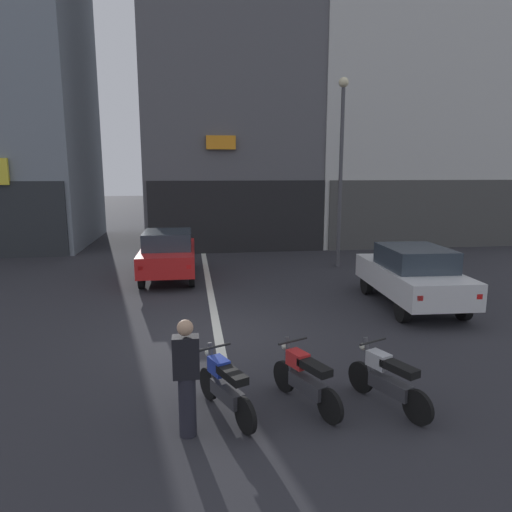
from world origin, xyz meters
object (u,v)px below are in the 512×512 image
at_px(car_white_parked_kerbside, 412,274).
at_px(motorcycle_silver_row_centre, 387,379).
at_px(motorcycle_blue_row_leftmost, 225,386).
at_px(motorcycle_red_row_left_mid, 305,378).
at_px(car_red_crossing_near, 168,253).
at_px(street_lamp, 341,155).
at_px(person_by_motorcycles, 187,377).

xyz_separation_m(car_white_parked_kerbside, motorcycle_silver_row_centre, (-2.92, -5.01, -0.43)).
height_order(motorcycle_blue_row_leftmost, motorcycle_red_row_left_mid, same).
xyz_separation_m(car_red_crossing_near, motorcycle_silver_row_centre, (3.70, -9.24, -0.43)).
relative_size(car_red_crossing_near, motorcycle_blue_row_leftmost, 2.65).
xyz_separation_m(street_lamp, motorcycle_red_row_left_mid, (-3.88, -10.12, -3.74)).
distance_m(motorcycle_blue_row_leftmost, motorcycle_silver_row_centre, 2.50).
bearing_deg(person_by_motorcycles, street_lamp, 61.97).
xyz_separation_m(car_white_parked_kerbside, person_by_motorcycles, (-5.97, -5.35, -0.03)).
bearing_deg(person_by_motorcycles, motorcycle_blue_row_leftmost, 40.49).
height_order(motorcycle_red_row_left_mid, person_by_motorcycles, person_by_motorcycles).
distance_m(car_red_crossing_near, car_white_parked_kerbside, 7.86).
bearing_deg(motorcycle_blue_row_leftmost, person_by_motorcycles, -139.51).
xyz_separation_m(car_red_crossing_near, car_white_parked_kerbside, (6.63, -4.23, 0.00)).
height_order(car_red_crossing_near, motorcycle_blue_row_leftmost, car_red_crossing_near).
distance_m(car_red_crossing_near, person_by_motorcycles, 9.60).
bearing_deg(motorcycle_blue_row_leftmost, street_lamp, 63.31).
xyz_separation_m(car_red_crossing_near, motorcycle_red_row_left_mid, (2.46, -9.03, -0.43)).
bearing_deg(car_red_crossing_near, person_by_motorcycles, -86.10).
bearing_deg(person_by_motorcycles, car_red_crossing_near, 93.90).
bearing_deg(motorcycle_blue_row_leftmost, motorcycle_red_row_left_mid, 3.56).
bearing_deg(motorcycle_red_row_left_mid, car_red_crossing_near, 105.21).
relative_size(car_red_crossing_near, person_by_motorcycles, 2.46).
bearing_deg(street_lamp, motorcycle_red_row_left_mid, -110.97).
relative_size(car_red_crossing_near, street_lamp, 0.60).
bearing_deg(person_by_motorcycles, car_white_parked_kerbside, 41.87).
xyz_separation_m(car_red_crossing_near, person_by_motorcycles, (0.65, -9.58, -0.03)).
relative_size(car_white_parked_kerbside, motorcycle_blue_row_leftmost, 2.69).
distance_m(car_red_crossing_near, motorcycle_red_row_left_mid, 9.37).
height_order(street_lamp, motorcycle_red_row_left_mid, street_lamp).
distance_m(car_red_crossing_near, motorcycle_blue_row_leftmost, 9.20).
height_order(car_red_crossing_near, person_by_motorcycles, person_by_motorcycles).
height_order(car_red_crossing_near, street_lamp, street_lamp).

